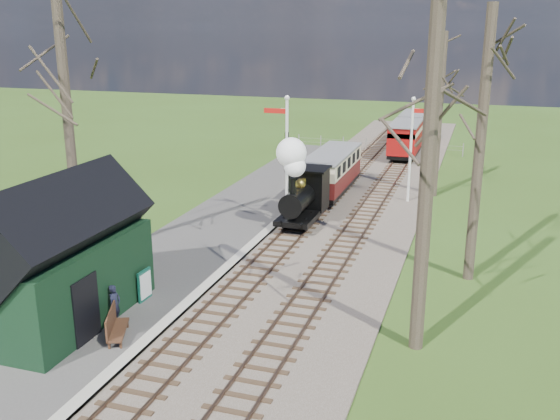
# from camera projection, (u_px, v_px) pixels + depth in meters

# --- Properties ---
(distant_hills) EXTENTS (114.40, 48.00, 22.02)m
(distant_hills) POSITION_uv_depth(u_px,v_px,m) (419.00, 238.00, 77.94)
(distant_hills) COLOR #385B23
(distant_hills) RESTS_ON ground
(ballast_bed) EXTENTS (8.00, 60.00, 0.10)m
(ballast_bed) POSITION_uv_depth(u_px,v_px,m) (353.00, 197.00, 34.75)
(ballast_bed) COLOR brown
(ballast_bed) RESTS_ON ground
(track_near) EXTENTS (1.60, 60.00, 0.15)m
(track_near) POSITION_uv_depth(u_px,v_px,m) (330.00, 195.00, 35.12)
(track_near) COLOR brown
(track_near) RESTS_ON ground
(track_far) EXTENTS (1.60, 60.00, 0.15)m
(track_far) POSITION_uv_depth(u_px,v_px,m) (376.00, 199.00, 34.35)
(track_far) COLOR brown
(track_far) RESTS_ON ground
(platform) EXTENTS (5.00, 44.00, 0.20)m
(platform) POSITION_uv_depth(u_px,v_px,m) (216.00, 231.00, 28.87)
(platform) COLOR #474442
(platform) RESTS_ON ground
(coping_strip) EXTENTS (0.40, 44.00, 0.21)m
(coping_strip) POSITION_uv_depth(u_px,v_px,m) (263.00, 236.00, 28.18)
(coping_strip) COLOR #B2AD9E
(coping_strip) RESTS_ON ground
(station_shed) EXTENTS (3.25, 6.30, 4.78)m
(station_shed) POSITION_uv_depth(u_px,v_px,m) (61.00, 258.00, 19.38)
(station_shed) COLOR black
(station_shed) RESTS_ON platform
(semaphore_near) EXTENTS (1.22, 0.24, 6.22)m
(semaphore_near) POSITION_uv_depth(u_px,v_px,m) (285.00, 152.00, 28.89)
(semaphore_near) COLOR silver
(semaphore_near) RESTS_ON ground
(semaphore_far) EXTENTS (1.22, 0.24, 5.72)m
(semaphore_far) POSITION_uv_depth(u_px,v_px,m) (412.00, 142.00, 32.90)
(semaphore_far) COLOR silver
(semaphore_far) RESTS_ON ground
(bare_trees) EXTENTS (15.51, 22.39, 12.00)m
(bare_trees) POSITION_uv_depth(u_px,v_px,m) (292.00, 142.00, 22.43)
(bare_trees) COLOR #382D23
(bare_trees) RESTS_ON ground
(fence_line) EXTENTS (12.60, 0.08, 1.00)m
(fence_line) POSITION_uv_depth(u_px,v_px,m) (378.00, 145.00, 47.67)
(fence_line) COLOR slate
(fence_line) RESTS_ON ground
(locomotive) EXTENTS (1.73, 4.04, 4.33)m
(locomotive) POSITION_uv_depth(u_px,v_px,m) (302.00, 186.00, 29.23)
(locomotive) COLOR black
(locomotive) RESTS_ON ground
(coach) EXTENTS (2.02, 6.93, 2.13)m
(coach) POSITION_uv_depth(u_px,v_px,m) (332.00, 170.00, 34.91)
(coach) COLOR black
(coach) RESTS_ON ground
(red_carriage_a) EXTENTS (2.02, 5.01, 2.13)m
(red_carriage_a) POSITION_uv_depth(u_px,v_px,m) (405.00, 139.00, 44.72)
(red_carriage_a) COLOR black
(red_carriage_a) RESTS_ON ground
(red_carriage_b) EXTENTS (2.02, 5.01, 2.13)m
(red_carriage_b) POSITION_uv_depth(u_px,v_px,m) (414.00, 128.00, 49.73)
(red_carriage_b) COLOR black
(red_carriage_b) RESTS_ON ground
(sign_board) EXTENTS (0.13, 0.74, 1.08)m
(sign_board) POSITION_uv_depth(u_px,v_px,m) (145.00, 285.00, 21.22)
(sign_board) COLOR #104A3A
(sign_board) RESTS_ON platform
(bench) EXTENTS (1.02, 1.59, 0.88)m
(bench) POSITION_uv_depth(u_px,v_px,m) (114.00, 325.00, 18.62)
(bench) COLOR #412617
(bench) RESTS_ON platform
(person) EXTENTS (0.33, 0.49, 1.32)m
(person) POSITION_uv_depth(u_px,v_px,m) (115.00, 305.00, 19.42)
(person) COLOR black
(person) RESTS_ON platform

